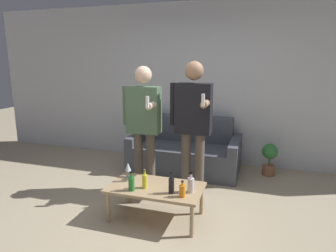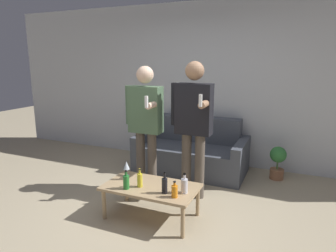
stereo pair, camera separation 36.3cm
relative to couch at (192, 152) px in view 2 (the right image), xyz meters
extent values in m
plane|color=tan|center=(0.07, -1.74, -0.30)|extent=(16.00, 16.00, 0.00)
cube|color=silver|center=(0.07, 0.52, 1.05)|extent=(8.00, 0.06, 2.70)
cube|color=#474C56|center=(0.00, -0.19, -0.09)|extent=(1.44, 0.65, 0.42)
cube|color=#474C56|center=(0.00, 0.27, 0.12)|extent=(1.44, 0.25, 0.84)
cube|color=#474C56|center=(-0.79, -0.06, -0.01)|extent=(0.14, 0.91, 0.57)
cube|color=#474C56|center=(0.79, -0.06, -0.01)|extent=(0.14, 0.91, 0.57)
cube|color=tan|center=(0.07, -1.63, 0.07)|extent=(1.04, 0.59, 0.03)
cylinder|color=tan|center=(-0.40, -1.87, -0.12)|extent=(0.04, 0.04, 0.35)
cylinder|color=tan|center=(0.54, -1.87, -0.12)|extent=(0.04, 0.04, 0.35)
cylinder|color=tan|center=(-0.40, -1.39, -0.12)|extent=(0.04, 0.04, 0.35)
cylinder|color=tan|center=(0.54, -1.39, -0.12)|extent=(0.04, 0.04, 0.35)
cylinder|color=#23752D|center=(-0.14, -1.81, 0.16)|extent=(0.07, 0.07, 0.15)
cylinder|color=#23752D|center=(-0.14, -1.81, 0.26)|extent=(0.03, 0.03, 0.06)
cylinder|color=black|center=(-0.14, -1.81, 0.29)|extent=(0.03, 0.03, 0.01)
cylinder|color=silver|center=(0.48, -1.66, 0.16)|extent=(0.07, 0.07, 0.16)
cylinder|color=silver|center=(0.48, -1.66, 0.27)|extent=(0.03, 0.03, 0.06)
cylinder|color=black|center=(0.48, -1.66, 0.29)|extent=(0.03, 0.03, 0.01)
cylinder|color=black|center=(0.29, -1.74, 0.17)|extent=(0.06, 0.06, 0.17)
cylinder|color=black|center=(0.29, -1.74, 0.28)|extent=(0.02, 0.02, 0.06)
cylinder|color=black|center=(0.29, -1.74, 0.31)|extent=(0.03, 0.03, 0.01)
cylinder|color=yellow|center=(-0.03, -1.70, 0.16)|extent=(0.06, 0.06, 0.15)
cylinder|color=yellow|center=(-0.03, -1.70, 0.27)|extent=(0.02, 0.02, 0.06)
cylinder|color=black|center=(-0.03, -1.70, 0.29)|extent=(0.03, 0.03, 0.01)
cylinder|color=orange|center=(0.42, -1.79, 0.15)|extent=(0.07, 0.07, 0.13)
cylinder|color=orange|center=(0.42, -1.79, 0.23)|extent=(0.02, 0.02, 0.05)
cylinder|color=black|center=(0.42, -1.79, 0.25)|extent=(0.03, 0.03, 0.01)
cylinder|color=silver|center=(-0.34, -1.47, 0.09)|extent=(0.07, 0.07, 0.01)
cylinder|color=silver|center=(-0.34, -1.47, 0.13)|extent=(0.01, 0.01, 0.07)
cone|color=silver|center=(-0.34, -1.47, 0.21)|extent=(0.08, 0.08, 0.10)
cylinder|color=brown|center=(-0.41, -0.98, 0.11)|extent=(0.12, 0.12, 0.81)
cylinder|color=brown|center=(-0.24, -0.98, 0.11)|extent=(0.12, 0.12, 0.81)
cube|color=#4C6B4C|center=(-0.33, -0.98, 0.82)|extent=(0.44, 0.19, 0.61)
sphere|color=beige|center=(-0.33, -0.98, 1.27)|extent=(0.22, 0.22, 0.22)
cylinder|color=#4C6B4C|center=(-0.58, -0.98, 0.87)|extent=(0.08, 0.08, 0.52)
cylinder|color=beige|center=(-0.15, -1.11, 0.91)|extent=(0.08, 0.28, 0.08)
cube|color=white|center=(-0.15, -1.28, 0.97)|extent=(0.03, 0.03, 0.14)
cylinder|color=brown|center=(0.24, -0.93, 0.12)|extent=(0.13, 0.13, 0.84)
cylinder|color=brown|center=(0.42, -0.93, 0.12)|extent=(0.13, 0.13, 0.84)
cube|color=black|center=(0.33, -0.93, 0.86)|extent=(0.45, 0.20, 0.63)
sphere|color=#9E7556|center=(0.33, -0.93, 1.33)|extent=(0.23, 0.23, 0.23)
cylinder|color=black|center=(0.06, -0.93, 0.91)|extent=(0.08, 0.08, 0.54)
cylinder|color=#9E7556|center=(0.51, -1.07, 0.96)|extent=(0.08, 0.29, 0.08)
cube|color=white|center=(0.51, -1.25, 1.02)|extent=(0.03, 0.03, 0.14)
cylinder|color=#936042|center=(1.30, 0.13, -0.22)|extent=(0.20, 0.20, 0.15)
cylinder|color=#476B38|center=(1.30, 0.13, -0.07)|extent=(0.02, 0.02, 0.14)
sphere|color=#337A38|center=(1.30, 0.13, 0.08)|extent=(0.24, 0.24, 0.24)
camera|label=1|loc=(1.15, -4.55, 1.46)|focal=32.00mm
camera|label=2|loc=(1.48, -4.42, 1.46)|focal=32.00mm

